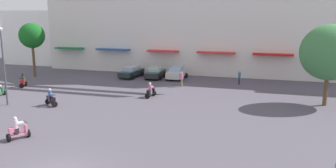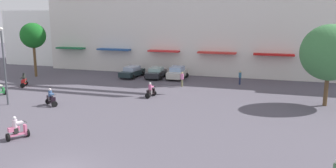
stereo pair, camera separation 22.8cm
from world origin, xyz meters
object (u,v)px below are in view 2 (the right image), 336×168
object	(u,v)px
scooter_rider_3	(17,129)
pedestrian_0	(240,77)
plaza_tree_1	(330,53)
parked_car_1	(156,73)
pedestrian_1	(182,78)
scooter_rider_5	(151,91)
plaza_tree_0	(33,36)
scooter_rider_0	(24,81)
scooter_rider_1	(51,98)
streetlamp_near	(4,60)
parked_car_0	(132,72)
parked_car_2	(177,73)

from	to	relation	value
scooter_rider_3	pedestrian_0	size ratio (longest dim) A/B	0.96
plaza_tree_1	scooter_rider_3	distance (m)	25.60
parked_car_1	pedestrian_1	xyz separation A→B (m)	(4.45, -4.00, 0.24)
scooter_rider_5	plaza_tree_0	bearing A→B (deg)	160.85
scooter_rider_0	pedestrian_0	xyz separation A→B (m)	(23.26, 8.22, 0.30)
pedestrian_1	scooter_rider_1	bearing A→B (deg)	-129.37
streetlamp_near	pedestrian_0	bearing A→B (deg)	38.23
parked_car_1	streetlamp_near	size ratio (longest dim) A/B	0.58
scooter_rider_0	scooter_rider_5	size ratio (longest dim) A/B	1.04
scooter_rider_0	pedestrian_1	xyz separation A→B (m)	(17.12, 5.12, 0.31)
plaza_tree_1	scooter_rider_1	xyz separation A→B (m)	(-23.46, -7.06, -4.10)
scooter_rider_5	pedestrian_1	xyz separation A→B (m)	(1.72, 5.68, 0.34)
parked_car_0	parked_car_2	distance (m)	5.96
parked_car_0	scooter_rider_1	xyz separation A→B (m)	(-1.50, -15.05, -0.07)
scooter_rider_0	pedestrian_1	world-z (taller)	pedestrian_1
plaza_tree_0	parked_car_1	world-z (taller)	plaza_tree_0
scooter_rider_1	streetlamp_near	distance (m)	5.26
plaza_tree_1	plaza_tree_0	bearing A→B (deg)	171.97
parked_car_0	scooter_rider_5	world-z (taller)	scooter_rider_5
scooter_rider_0	scooter_rider_3	world-z (taller)	scooter_rider_0
plaza_tree_1	parked_car_2	distance (m)	18.57
plaza_tree_0	scooter_rider_3	size ratio (longest dim) A/B	4.46
scooter_rider_0	scooter_rider_5	distance (m)	15.41
scooter_rider_3	scooter_rider_0	bearing A→B (deg)	128.26
plaza_tree_1	scooter_rider_5	xyz separation A→B (m)	(-15.99, -1.53, -4.14)
plaza_tree_0	scooter_rider_3	xyz separation A→B (m)	(13.87, -19.67, -4.66)
parked_car_1	pedestrian_1	world-z (taller)	pedestrian_1
scooter_rider_1	streetlamp_near	size ratio (longest dim) A/B	0.23
scooter_rider_3	scooter_rider_1	bearing A→B (deg)	111.13
parked_car_1	parked_car_2	size ratio (longest dim) A/B	1.01
pedestrian_1	parked_car_1	bearing A→B (deg)	138.03
parked_car_2	plaza_tree_0	bearing A→B (deg)	-168.63
parked_car_0	parked_car_2	size ratio (longest dim) A/B	1.14
parked_car_0	scooter_rider_5	distance (m)	11.24
pedestrian_1	parked_car_0	bearing A→B (deg)	153.46
parked_car_0	streetlamp_near	size ratio (longest dim) A/B	0.66
parked_car_1	parked_car_2	xyz separation A→B (m)	(2.69, 0.37, 0.08)
scooter_rider_1	scooter_rider_5	xyz separation A→B (m)	(7.47, 5.53, -0.04)
parked_car_1	scooter_rider_5	world-z (taller)	scooter_rider_5
scooter_rider_3	streetlamp_near	distance (m)	10.34
parked_car_1	scooter_rider_5	distance (m)	10.05
parked_car_0	parked_car_2	xyz separation A→B (m)	(5.94, 0.53, 0.07)
scooter_rider_1	pedestrian_1	size ratio (longest dim) A/B	0.93
scooter_rider_1	pedestrian_0	bearing A→B (deg)	43.00
parked_car_2	scooter_rider_1	size ratio (longest dim) A/B	2.55
plaza_tree_1	scooter_rider_1	size ratio (longest dim) A/B	4.60
parked_car_0	scooter_rider_3	bearing A→B (deg)	-86.23
scooter_rider_1	parked_car_1	bearing A→B (deg)	72.66
parked_car_2	pedestrian_1	xyz separation A→B (m)	(1.76, -4.37, 0.16)
plaza_tree_0	plaza_tree_1	world-z (taller)	plaza_tree_1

